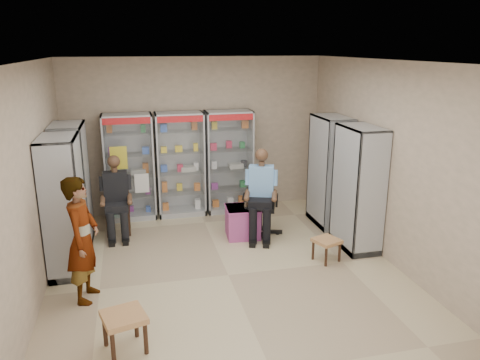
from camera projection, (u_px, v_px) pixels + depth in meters
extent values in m
plane|color=tan|center=(228.00, 275.00, 6.76)|extent=(6.00, 6.00, 0.00)
cube|color=#BEA68D|center=(196.00, 135.00, 9.15)|extent=(5.00, 0.02, 3.00)
cube|color=#BEA68D|center=(309.00, 279.00, 3.54)|extent=(5.00, 0.02, 3.00)
cube|color=#BEA68D|center=(30.00, 188.00, 5.79)|extent=(0.02, 6.00, 3.00)
cube|color=#BEA68D|center=(393.00, 165.00, 6.90)|extent=(0.02, 6.00, 3.00)
cube|color=beige|center=(227.00, 62.00, 5.93)|extent=(5.00, 6.00, 0.02)
cube|color=silver|center=(130.00, 167.00, 8.74)|extent=(0.90, 0.50, 2.00)
cube|color=#AEB1B6|center=(180.00, 164.00, 8.95)|extent=(0.90, 0.50, 2.00)
cube|color=#ACAEB4|center=(229.00, 162.00, 9.17)|extent=(0.90, 0.50, 2.00)
cube|color=#B5B7BD|center=(330.00, 171.00, 8.47)|extent=(0.90, 0.50, 2.00)
cube|color=#A0A2A7|center=(358.00, 189.00, 7.45)|extent=(0.90, 0.50, 2.00)
cube|color=#B2B3BA|center=(72.00, 185.00, 7.67)|extent=(0.90, 0.50, 2.00)
cube|color=silver|center=(64.00, 206.00, 6.64)|extent=(0.90, 0.50, 2.00)
cube|color=#312013|center=(117.00, 208.00, 8.15)|extent=(0.42, 0.42, 0.94)
cube|color=black|center=(260.00, 203.00, 8.09)|extent=(0.79, 0.79, 1.14)
cube|color=#B34785|center=(243.00, 222.00, 8.07)|extent=(0.59, 0.57, 0.53)
cylinder|color=#532307|center=(246.00, 204.00, 7.98)|extent=(0.07, 0.07, 0.11)
cube|color=olive|center=(326.00, 250.00, 7.18)|extent=(0.46, 0.46, 0.35)
cube|color=#AC9348|center=(125.00, 332.00, 5.05)|extent=(0.54, 0.54, 0.44)
imported|color=gray|center=(83.00, 239.00, 5.93)|extent=(0.52, 0.68, 1.66)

